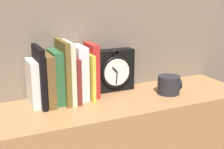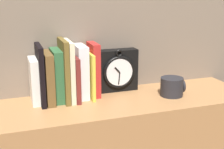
{
  "view_description": "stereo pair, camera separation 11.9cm",
  "coord_description": "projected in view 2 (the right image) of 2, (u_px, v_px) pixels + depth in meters",
  "views": [
    {
      "loc": [
        -0.48,
        -1.04,
        1.34
      ],
      "look_at": [
        0.0,
        0.0,
        1.02
      ],
      "focal_mm": 50.0,
      "sensor_mm": 36.0,
      "label": 1
    },
    {
      "loc": [
        -0.37,
        -1.09,
        1.34
      ],
      "look_at": [
        0.0,
        0.0,
        1.02
      ],
      "focal_mm": 50.0,
      "sensor_mm": 36.0,
      "label": 2
    }
  ],
  "objects": [
    {
      "name": "book_slot1_black",
      "position": [
        40.0,
        74.0,
        1.18
      ],
      "size": [
        0.02,
        0.15,
        0.23
      ],
      "color": "black",
      "rests_on": "bookshelf"
    },
    {
      "name": "clock",
      "position": [
        117.0,
        70.0,
        1.33
      ],
      "size": [
        0.18,
        0.07,
        0.19
      ],
      "color": "black",
      "rests_on": "bookshelf"
    },
    {
      "name": "book_slot3_green",
      "position": [
        57.0,
        75.0,
        1.21
      ],
      "size": [
        0.03,
        0.13,
        0.2
      ],
      "color": "#2F6138",
      "rests_on": "bookshelf"
    },
    {
      "name": "book_slot6_maroon",
      "position": [
        74.0,
        78.0,
        1.23
      ],
      "size": [
        0.02,
        0.15,
        0.18
      ],
      "color": "maroon",
      "rests_on": "bookshelf"
    },
    {
      "name": "book_slot8_yellow",
      "position": [
        89.0,
        75.0,
        1.25
      ],
      "size": [
        0.01,
        0.14,
        0.18
      ],
      "color": "yellow",
      "rests_on": "bookshelf"
    },
    {
      "name": "book_slot2_brown",
      "position": [
        48.0,
        77.0,
        1.19
      ],
      "size": [
        0.03,
        0.15,
        0.2
      ],
      "color": "brown",
      "rests_on": "bookshelf"
    },
    {
      "name": "book_slot9_red",
      "position": [
        94.0,
        69.0,
        1.27
      ],
      "size": [
        0.03,
        0.11,
        0.22
      ],
      "color": "#AF2523",
      "rests_on": "bookshelf"
    },
    {
      "name": "mug",
      "position": [
        172.0,
        87.0,
        1.28
      ],
      "size": [
        0.1,
        0.09,
        0.08
      ],
      "color": "#232328",
      "rests_on": "bookshelf"
    },
    {
      "name": "book_slot4_brown",
      "position": [
        64.0,
        70.0,
        1.2
      ],
      "size": [
        0.02,
        0.16,
        0.24
      ],
      "color": "brown",
      "rests_on": "bookshelf"
    },
    {
      "name": "book_slot0_white",
      "position": [
        34.0,
        81.0,
        1.19
      ],
      "size": [
        0.03,
        0.12,
        0.17
      ],
      "color": "white",
      "rests_on": "bookshelf"
    },
    {
      "name": "book_slot5_cream",
      "position": [
        69.0,
        71.0,
        1.21
      ],
      "size": [
        0.02,
        0.15,
        0.24
      ],
      "color": "beige",
      "rests_on": "bookshelf"
    },
    {
      "name": "book_slot7_white",
      "position": [
        81.0,
        71.0,
        1.25
      ],
      "size": [
        0.04,
        0.12,
        0.21
      ],
      "color": "silver",
      "rests_on": "bookshelf"
    }
  ]
}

